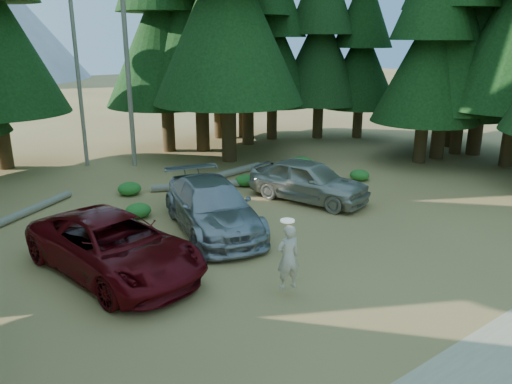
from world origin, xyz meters
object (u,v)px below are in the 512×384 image
log_right (219,176)px  silver_minivan_right (308,180)px  silver_minivan_center (212,206)px  frisbee_player (288,257)px  log_mid (196,186)px  log_left (33,209)px  red_pickup (114,246)px

log_right → silver_minivan_right: bearing=-86.4°
silver_minivan_center → frisbee_player: frisbee_player is taller
log_mid → log_left: bearing=-164.9°
silver_minivan_right → log_mid: size_ratio=1.29×
log_left → log_mid: (6.58, -1.08, 0.01)m
silver_minivan_center → frisbee_player: bearing=-85.2°
silver_minivan_center → log_mid: bearing=81.5°
silver_minivan_right → log_mid: silver_minivan_right is taller
silver_minivan_center → log_right: silver_minivan_center is taller
red_pickup → log_mid: (5.99, 5.76, -0.68)m
log_left → log_mid: 6.66m
silver_minivan_right → log_mid: 5.12m
silver_minivan_right → frisbee_player: bearing=-153.6°
silver_minivan_center → log_left: (-4.59, 5.66, -0.71)m
red_pickup → log_mid: size_ratio=1.54×
frisbee_player → log_left: bearing=-58.9°
silver_minivan_right → frisbee_player: (-5.84, -5.56, 0.23)m
frisbee_player → log_mid: bearing=-94.4°
red_pickup → log_left: size_ratio=1.45×
red_pickup → log_left: 6.90m
red_pickup → log_mid: 8.34m
red_pickup → log_left: red_pickup is taller
red_pickup → log_right: bearing=29.9°
silver_minivan_right → log_mid: bearing=108.2°
log_mid → log_right: (1.71, 0.74, 0.02)m
frisbee_player → log_mid: size_ratio=0.48×
frisbee_player → log_mid: frisbee_player is taller
silver_minivan_center → frisbee_player: 5.20m
silver_minivan_right → frisbee_player: size_ratio=2.68×
silver_minivan_right → log_left: silver_minivan_right is taller
red_pickup → log_left: bearing=84.6°
red_pickup → log_right: red_pickup is taller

